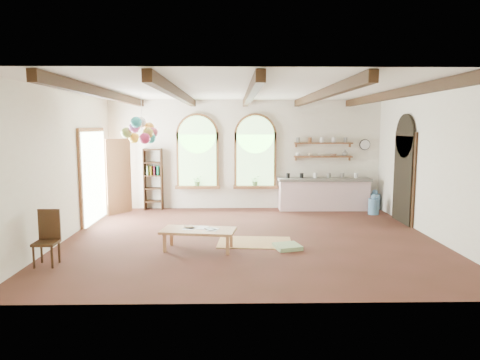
{
  "coord_description": "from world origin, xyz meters",
  "views": [
    {
      "loc": [
        -0.38,
        -9.15,
        2.43
      ],
      "look_at": [
        -0.2,
        0.6,
        1.21
      ],
      "focal_mm": 32.0,
      "sensor_mm": 36.0,
      "label": 1
    }
  ],
  "objects_px": {
    "balloon_cluster": "(142,131)",
    "coffee_table": "(198,232)",
    "side_chair": "(47,249)",
    "kitchen_counter": "(323,194)"
  },
  "relations": [
    {
      "from": "kitchen_counter",
      "to": "side_chair",
      "type": "bearing_deg",
      "value": -140.09
    },
    {
      "from": "kitchen_counter",
      "to": "balloon_cluster",
      "type": "distance_m",
      "value": 5.65
    },
    {
      "from": "kitchen_counter",
      "to": "side_chair",
      "type": "height_order",
      "value": "side_chair"
    },
    {
      "from": "balloon_cluster",
      "to": "coffee_table",
      "type": "bearing_deg",
      "value": -49.87
    },
    {
      "from": "balloon_cluster",
      "to": "side_chair",
      "type": "bearing_deg",
      "value": -114.62
    },
    {
      "from": "side_chair",
      "to": "kitchen_counter",
      "type": "bearing_deg",
      "value": 39.91
    },
    {
      "from": "side_chair",
      "to": "balloon_cluster",
      "type": "relative_size",
      "value": 0.85
    },
    {
      "from": "coffee_table",
      "to": "balloon_cluster",
      "type": "height_order",
      "value": "balloon_cluster"
    },
    {
      "from": "side_chair",
      "to": "balloon_cluster",
      "type": "xyz_separation_m",
      "value": [
        1.18,
        2.58,
        2.04
      ]
    },
    {
      "from": "coffee_table",
      "to": "balloon_cluster",
      "type": "relative_size",
      "value": 1.32
    }
  ]
}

